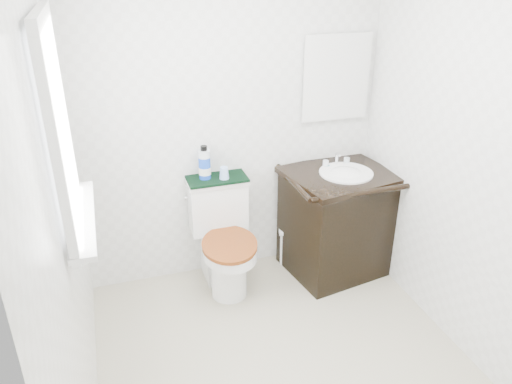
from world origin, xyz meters
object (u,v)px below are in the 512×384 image
vanity (337,219)px  cup (224,173)px  toilet (223,242)px  trash_bin (292,243)px  mouthwash_bottle (204,164)px

vanity → cup: bearing=169.5°
toilet → vanity: vanity is taller
toilet → trash_bin: bearing=12.5°
vanity → trash_bin: 0.44m
vanity → mouthwash_bottle: mouthwash_bottle is taller
mouthwash_bottle → cup: size_ratio=2.79×
vanity → mouthwash_bottle: (-0.96, 0.20, 0.50)m
mouthwash_bottle → cup: mouthwash_bottle is taller
cup → trash_bin: bearing=4.3°
trash_bin → cup: bearing=-175.7°
toilet → cup: 0.52m
toilet → vanity: bearing=-4.2°
toilet → mouthwash_bottle: (-0.08, 0.14, 0.58)m
mouthwash_bottle → trash_bin: bearing=-0.6°
toilet → mouthwash_bottle: 0.60m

